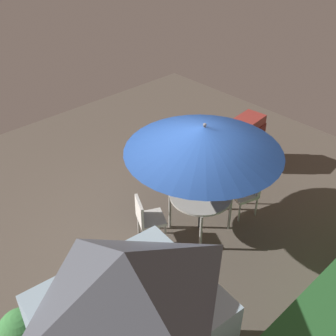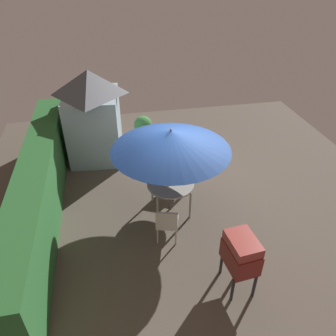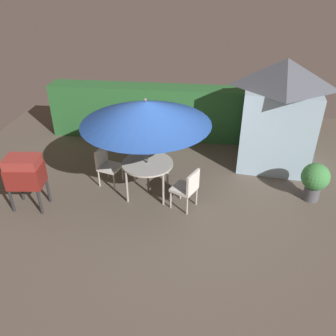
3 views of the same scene
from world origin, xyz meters
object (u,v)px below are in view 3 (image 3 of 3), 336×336
(bbq_grill, at_px, (25,173))
(chair_far_side, at_px, (107,164))
(patio_umbrella, at_px, (146,112))
(garden_shed, at_px, (279,114))
(chair_near_shed, at_px, (187,187))
(potted_plant_by_shed, at_px, (315,179))
(patio_table, at_px, (148,166))

(bbq_grill, distance_m, chair_far_side, 1.78)
(patio_umbrella, xyz_separation_m, bbq_grill, (-2.39, -0.80, -1.10))
(garden_shed, height_order, patio_umbrella, garden_shed)
(garden_shed, relative_size, chair_near_shed, 2.99)
(bbq_grill, height_order, chair_near_shed, bbq_grill)
(potted_plant_by_shed, bearing_deg, patio_table, -177.01)
(garden_shed, xyz_separation_m, potted_plant_by_shed, (0.67, -1.52, -0.86))
(garden_shed, xyz_separation_m, bbq_grill, (-5.33, -2.51, -0.53))
(potted_plant_by_shed, bearing_deg, chair_near_shed, -166.77)
(garden_shed, distance_m, patio_umbrella, 3.44)
(potted_plant_by_shed, bearing_deg, bbq_grill, -170.61)
(chair_far_side, bearing_deg, patio_table, -15.60)
(chair_near_shed, bearing_deg, chair_far_side, 159.25)
(patio_table, xyz_separation_m, bbq_grill, (-2.39, -0.80, 0.13))
(patio_umbrella, xyz_separation_m, chair_near_shed, (0.91, -0.45, -1.42))
(patio_table, xyz_separation_m, chair_near_shed, (0.91, -0.45, -0.19))
(patio_table, bearing_deg, garden_shed, 30.25)
(patio_umbrella, bearing_deg, garden_shed, 30.25)
(patio_table, relative_size, bbq_grill, 0.93)
(bbq_grill, height_order, potted_plant_by_shed, bbq_grill)
(chair_far_side, bearing_deg, bbq_grill, -141.78)
(bbq_grill, bearing_deg, chair_near_shed, 6.18)
(bbq_grill, xyz_separation_m, chair_near_shed, (3.30, 0.36, -0.33))
(patio_umbrella, relative_size, bbq_grill, 2.23)
(garden_shed, height_order, chair_near_shed, garden_shed)
(patio_umbrella, height_order, bbq_grill, patio_umbrella)
(patio_umbrella, distance_m, chair_far_side, 1.77)
(chair_near_shed, distance_m, chair_far_side, 2.05)
(chair_near_shed, bearing_deg, potted_plant_by_shed, 13.23)
(patio_umbrella, distance_m, potted_plant_by_shed, 3.88)
(patio_table, height_order, chair_far_side, chair_far_side)
(patio_umbrella, distance_m, bbq_grill, 2.75)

